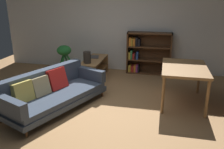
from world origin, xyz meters
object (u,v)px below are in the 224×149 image
desk_speaker (87,57)px  potted_floor_plant (64,57)px  media_console (94,69)px  open_laptop (92,56)px  bookshelf (146,53)px  dining_table (184,71)px  fabric_couch (52,91)px

desk_speaker → potted_floor_plant: size_ratio=0.36×
media_console → open_laptop: bearing=119.4°
media_console → potted_floor_plant: 0.98m
potted_floor_plant → bookshelf: (2.19, 0.54, 0.08)m
dining_table → bookshelf: (-0.91, 1.81, -0.12)m
bookshelf → fabric_couch: bearing=-121.5°
media_console → bookshelf: 1.52m
media_console → open_laptop: (-0.11, 0.20, 0.29)m
open_laptop → bookshelf: bookshelf is taller
potted_floor_plant → bookshelf: 2.26m
dining_table → bookshelf: size_ratio=1.04×
fabric_couch → media_console: (0.32, 1.82, -0.09)m
potted_floor_plant → fabric_couch: bearing=-73.6°
desk_speaker → dining_table: bearing=-16.5°
media_console → potted_floor_plant: potted_floor_plant is taller
open_laptop → desk_speaker: size_ratio=1.60×
open_laptop → bookshelf: (1.39, 0.58, 0.02)m
desk_speaker → bookshelf: bookshelf is taller
potted_floor_plant → open_laptop: bearing=-2.4°
desk_speaker → media_console: bearing=80.5°
fabric_couch → media_console: size_ratio=1.83×
media_console → desk_speaker: (-0.06, -0.37, 0.41)m
fabric_couch → dining_table: bearing=17.4°
open_laptop → potted_floor_plant: (-0.81, 0.03, -0.06)m
desk_speaker → potted_floor_plant: desk_speaker is taller
open_laptop → bookshelf: bearing=22.6°
fabric_couch → open_laptop: (0.20, 2.02, 0.20)m
fabric_couch → media_console: 1.85m
open_laptop → potted_floor_plant: potted_floor_plant is taller
open_laptop → desk_speaker: desk_speaker is taller
open_laptop → potted_floor_plant: size_ratio=0.57×
open_laptop → dining_table: 2.61m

